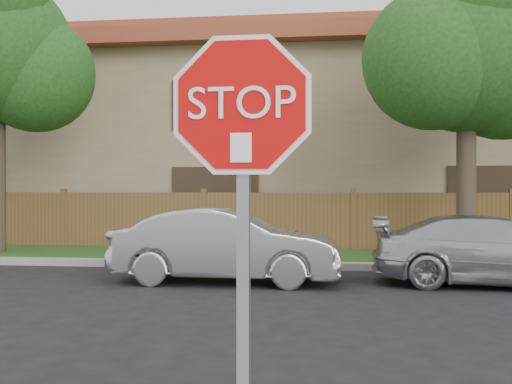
# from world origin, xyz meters

# --- Properties ---
(far_curb) EXTENTS (70.00, 0.30, 0.15)m
(far_curb) POSITION_xyz_m (0.00, 8.15, 0.07)
(far_curb) COLOR gray
(far_curb) RESTS_ON ground
(grass_strip) EXTENTS (70.00, 3.00, 0.12)m
(grass_strip) POSITION_xyz_m (0.00, 9.80, 0.06)
(grass_strip) COLOR #1E4714
(grass_strip) RESTS_ON ground
(fence) EXTENTS (70.00, 0.12, 1.60)m
(fence) POSITION_xyz_m (0.00, 11.40, 0.80)
(fence) COLOR brown
(fence) RESTS_ON ground
(apartment_building) EXTENTS (35.20, 9.20, 7.20)m
(apartment_building) POSITION_xyz_m (0.00, 17.00, 3.53)
(apartment_building) COLOR #92795A
(apartment_building) RESTS_ON ground
(tree_mid) EXTENTS (4.80, 3.90, 7.35)m
(tree_mid) POSITION_xyz_m (2.52, 9.57, 4.87)
(tree_mid) COLOR #382B21
(tree_mid) RESTS_ON ground
(stop_sign) EXTENTS (1.01, 0.13, 2.55)m
(stop_sign) POSITION_xyz_m (-1.07, -1.48, 1.83)
(stop_sign) COLOR gray
(stop_sign) RESTS_ON sidewalk_near
(sedan_left) EXTENTS (4.13, 1.50, 1.35)m
(sedan_left) POSITION_xyz_m (-2.47, 6.18, 0.68)
(sedan_left) COLOR #A4A3A8
(sedan_left) RESTS_ON ground
(sedan_right) EXTENTS (4.36, 2.03, 1.23)m
(sedan_right) POSITION_xyz_m (2.27, 6.43, 0.62)
(sedan_right) COLOR #AAADB1
(sedan_right) RESTS_ON ground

